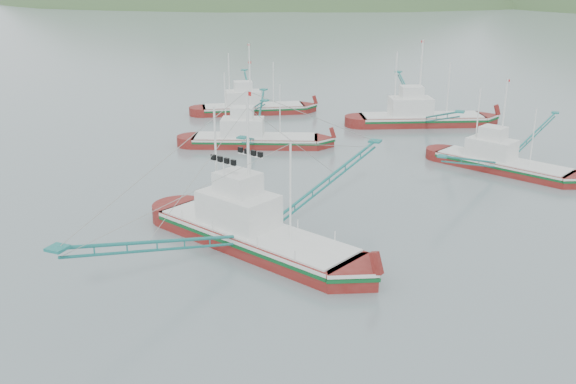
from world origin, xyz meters
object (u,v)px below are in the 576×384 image
at_px(main_boat, 253,216).
at_px(bg_boat_right, 503,152).
at_px(bg_boat_extra, 253,98).
at_px(bg_boat_far, 422,107).
at_px(bg_boat_left, 254,129).

relative_size(main_boat, bg_boat_right, 1.24).
bearing_deg(bg_boat_extra, bg_boat_far, -27.25).
relative_size(main_boat, bg_boat_extra, 1.25).
xyz_separation_m(main_boat, bg_boat_far, (2.92, 41.26, 0.01)).
bearing_deg(bg_boat_far, bg_boat_left, -156.85).
relative_size(bg_boat_left, bg_boat_extra, 1.06).
distance_m(bg_boat_far, bg_boat_extra, 22.10).
bearing_deg(bg_boat_left, bg_boat_right, -18.31).
bearing_deg(bg_boat_far, main_boat, -120.49).
height_order(bg_boat_left, bg_boat_extra, same).
bearing_deg(bg_boat_right, bg_boat_far, 144.54).
height_order(bg_boat_far, bg_boat_right, bg_boat_far).
xyz_separation_m(main_boat, bg_boat_extra, (-19.11, 39.46, -0.19)).
height_order(main_boat, bg_boat_far, main_boat).
distance_m(bg_boat_left, bg_boat_extra, 17.00).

